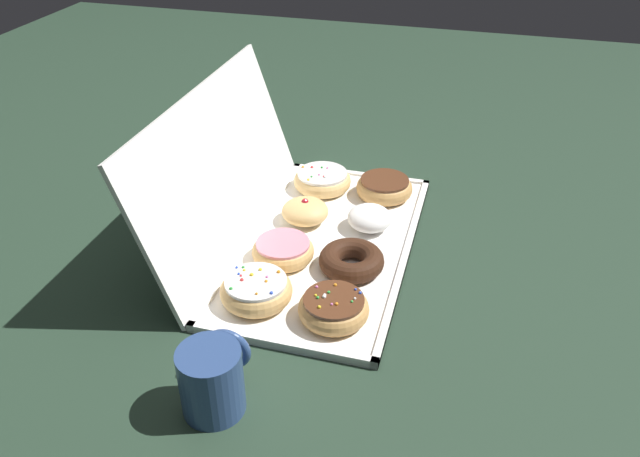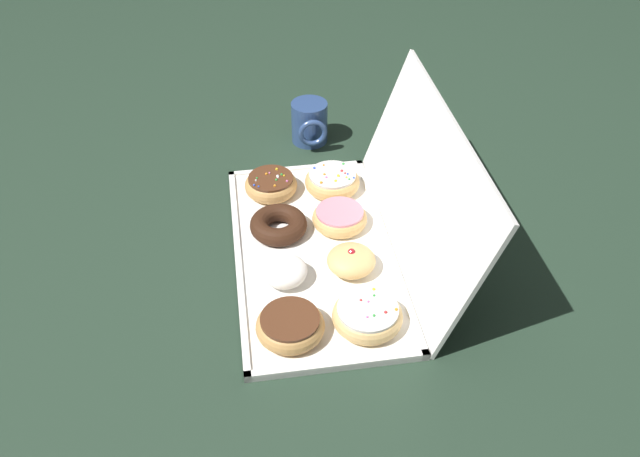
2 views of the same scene
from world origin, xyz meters
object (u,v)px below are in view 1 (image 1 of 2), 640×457
Objects in this scene: sprinkle_donut_0 at (334,308)px; coffee_mug at (212,378)px; chocolate_cake_ring_donut_1 at (352,260)px; donut_box at (327,245)px; sprinkle_donut_4 at (256,290)px; chocolate_frosted_donut_3 at (384,187)px; jelly_filled_donut_6 at (305,211)px; sprinkle_donut_7 at (322,180)px; powdered_filled_donut_2 at (370,218)px; pink_frosted_donut_5 at (283,250)px.

coffee_mug reaches higher than sprinkle_donut_0.
sprinkle_donut_0 is 0.13m from chocolate_cake_ring_donut_1.
sprinkle_donut_0 reaches higher than donut_box.
sprinkle_donut_4 reaches higher than chocolate_cake_ring_donut_1.
chocolate_frosted_donut_3 is 1.28× the size of jelly_filled_donut_6.
jelly_filled_donut_6 reaches higher than sprinkle_donut_0.
jelly_filled_donut_6 reaches higher than donut_box.
sprinkle_donut_7 is at bearing 25.44° from chocolate_cake_ring_donut_1.
powdered_filled_donut_2 is 0.70× the size of sprinkle_donut_7.
sprinkle_donut_4 is at bearing 5.14° from coffee_mug.
coffee_mug reaches higher than sprinkle_donut_4.
chocolate_cake_ring_donut_1 is 0.12m from pink_frosted_donut_5.
coffee_mug reaches higher than jelly_filled_donut_6.
chocolate_cake_ring_donut_1 is 1.35× the size of powdered_filled_donut_2.
jelly_filled_donut_6 reaches higher than chocolate_cake_ring_donut_1.
chocolate_cake_ring_donut_1 is at bearing -17.95° from coffee_mug.
jelly_filled_donut_6 is at bearing 44.95° from donut_box.
powdered_filled_donut_2 is 0.18m from sprinkle_donut_7.
sprinkle_donut_7 is at bearing 17.85° from sprinkle_donut_0.
powdered_filled_donut_2 is (0.07, -0.06, 0.03)m from donut_box.
sprinkle_donut_4 is 0.98× the size of sprinkle_donut_7.
powdered_filled_donut_2 is (0.14, -0.00, 0.00)m from chocolate_cake_ring_donut_1.
chocolate_frosted_donut_3 is (0.26, -0.01, 0.00)m from chocolate_cake_ring_donut_1.
pink_frosted_donut_5 is (0.12, -0.01, -0.00)m from sprinkle_donut_4.
donut_box is at bearing 138.28° from powdered_filled_donut_2.
powdered_filled_donut_2 reaches higher than chocolate_cake_ring_donut_1.
donut_box is 5.03× the size of sprinkle_donut_0.
jelly_filled_donut_6 reaches higher than powdered_filled_donut_2.
coffee_mug is at bearing 151.32° from sprinkle_donut_0.
sprinkle_donut_7 is (0.26, 0.00, 0.00)m from pink_frosted_donut_5.
chocolate_frosted_donut_3 reaches higher than chocolate_cake_ring_donut_1.
sprinkle_donut_0 is at bearing -162.15° from sprinkle_donut_7.
sprinkle_donut_4 is (0.01, 0.13, 0.00)m from sprinkle_donut_0.
pink_frosted_donut_5 is 0.33m from coffee_mug.
jelly_filled_donut_6 reaches higher than sprinkle_donut_7.
coffee_mug is (-0.60, 0.12, 0.02)m from chocolate_frosted_donut_3.
powdered_filled_donut_2 reaches higher than chocolate_frosted_donut_3.
chocolate_cake_ring_donut_1 reaches higher than donut_box.
sprinkle_donut_0 reaches higher than sprinkle_donut_7.
donut_box is 4.86× the size of chocolate_frosted_donut_3.
chocolate_frosted_donut_3 reaches higher than pink_frosted_donut_5.
chocolate_cake_ring_donut_1 is 0.14m from powdered_filled_donut_2.
powdered_filled_donut_2 is at bearing -85.70° from jelly_filled_donut_6.
powdered_filled_donut_2 reaches higher than pink_frosted_donut_5.
jelly_filled_donut_6 reaches higher than sprinkle_donut_4.
sprinkle_donut_7 is (0.12, 0.13, -0.00)m from powdered_filled_donut_2.
chocolate_frosted_donut_3 is 0.13m from sprinkle_donut_7.
sprinkle_donut_0 reaches higher than chocolate_cake_ring_donut_1.
coffee_mug reaches higher than sprinkle_donut_7.
powdered_filled_donut_2 is at bearing -26.68° from sprinkle_donut_4.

